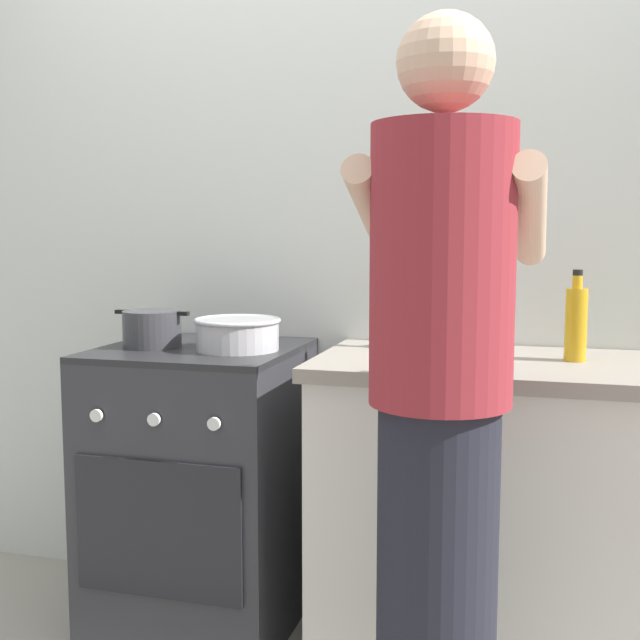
{
  "coord_description": "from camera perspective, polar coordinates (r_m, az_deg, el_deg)",
  "views": [
    {
      "loc": [
        0.69,
        -2.14,
        1.27
      ],
      "look_at": [
        0.05,
        0.12,
        1.0
      ],
      "focal_mm": 45.14,
      "sensor_mm": 36.0,
      "label": 1
    }
  ],
  "objects": [
    {
      "name": "stove_range",
      "position": [
        2.64,
        -8.4,
        -11.61
      ],
      "size": [
        0.6,
        0.62,
        0.9
      ],
      "color": "#2D2D33",
      "rests_on": "ground"
    },
    {
      "name": "mixing_bowl",
      "position": [
        2.45,
        -5.87,
        -0.9
      ],
      "size": [
        0.26,
        0.26,
        0.1
      ],
      "color": "#B7B7BC",
      "rests_on": "stove_range"
    },
    {
      "name": "oil_bottle",
      "position": [
        2.34,
        17.69,
        -0.18
      ],
      "size": [
        0.06,
        0.06,
        0.25
      ],
      "color": "gold",
      "rests_on": "countertop"
    },
    {
      "name": "person",
      "position": [
        1.74,
        8.48,
        -7.13
      ],
      "size": [
        0.41,
        0.5,
        1.7
      ],
      "color": "black",
      "rests_on": "ground"
    },
    {
      "name": "utensil_crock",
      "position": [
        2.49,
        7.87,
        0.08
      ],
      "size": [
        0.1,
        0.1,
        0.32
      ],
      "color": "silver",
      "rests_on": "countertop"
    },
    {
      "name": "countertop",
      "position": [
        2.43,
        11.92,
        -13.22
      ],
      "size": [
        1.0,
        0.6,
        0.9
      ],
      "color": "silver",
      "rests_on": "ground"
    },
    {
      "name": "back_wall",
      "position": [
        2.68,
        5.32,
        6.1
      ],
      "size": [
        3.2,
        0.1,
        2.5
      ],
      "color": "silver",
      "rests_on": "ground"
    },
    {
      "name": "pot",
      "position": [
        2.55,
        -11.81,
        -0.62
      ],
      "size": [
        0.25,
        0.18,
        0.11
      ],
      "color": "#38383D",
      "rests_on": "stove_range"
    }
  ]
}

